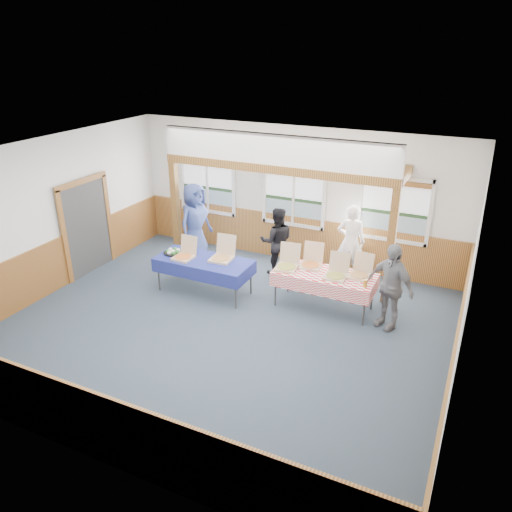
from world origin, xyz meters
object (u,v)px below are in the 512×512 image
(table_right, at_px, (325,276))
(woman_black, at_px, (277,241))
(woman_white, at_px, (351,242))
(man_blue, at_px, (195,222))
(person_grey, at_px, (390,286))
(table_left, at_px, (204,262))

(table_right, relative_size, woman_black, 1.36)
(woman_white, relative_size, man_blue, 0.90)
(woman_white, xyz_separation_m, man_blue, (-3.64, -0.57, 0.09))
(person_grey, bearing_deg, table_left, -148.40)
(woman_black, relative_size, man_blue, 0.83)
(table_left, height_order, man_blue, man_blue)
(woman_white, bearing_deg, man_blue, 1.74)
(table_right, bearing_deg, man_blue, 147.87)
(woman_white, relative_size, person_grey, 1.02)
(person_grey, bearing_deg, man_blue, -166.23)
(table_right, relative_size, woman_white, 1.25)
(table_left, relative_size, woman_white, 1.26)
(table_right, bearing_deg, table_left, 173.76)
(woman_black, distance_m, person_grey, 3.02)
(woman_black, bearing_deg, man_blue, -25.52)
(man_blue, xyz_separation_m, person_grey, (4.85, -1.17, -0.11))
(table_left, xyz_separation_m, person_grey, (3.76, 0.28, 0.12))
(woman_white, bearing_deg, person_grey, 117.59)
(person_grey, bearing_deg, woman_white, 152.13)
(table_right, height_order, man_blue, man_blue)
(woman_black, relative_size, person_grey, 0.94)
(woman_white, height_order, woman_black, woman_white)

